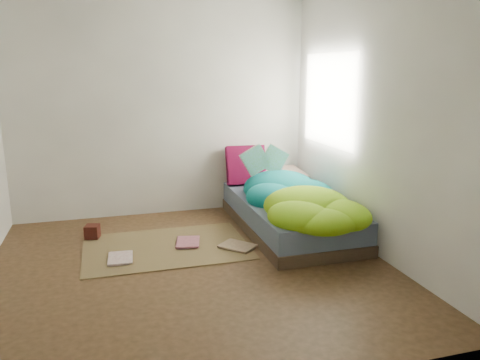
% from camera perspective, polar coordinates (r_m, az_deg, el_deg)
% --- Properties ---
extents(ground, '(3.50, 3.50, 0.00)m').
position_cam_1_polar(ground, '(4.27, -5.94, -10.59)').
color(ground, '#3A2916').
rests_on(ground, ground).
extents(room_walls, '(3.54, 3.54, 2.62)m').
position_cam_1_polar(room_walls, '(3.92, -6.35, 11.78)').
color(room_walls, beige).
rests_on(room_walls, ground).
extents(bed, '(1.00, 2.00, 0.34)m').
position_cam_1_polar(bed, '(5.18, 5.96, -4.24)').
color(bed, '#3B2C20').
rests_on(bed, ground).
extents(duvet, '(0.96, 1.84, 0.34)m').
position_cam_1_polar(duvet, '(4.89, 7.02, -1.17)').
color(duvet, '#076771').
rests_on(duvet, bed).
extents(rug, '(1.60, 1.10, 0.01)m').
position_cam_1_polar(rug, '(4.75, -8.95, -8.07)').
color(rug, brown).
rests_on(rug, ground).
extents(pillow_floral, '(0.70, 0.50, 0.14)m').
position_cam_1_polar(pillow_floral, '(5.84, 4.72, 0.28)').
color(pillow_floral, beige).
rests_on(pillow_floral, bed).
extents(pillow_magenta, '(0.48, 0.18, 0.47)m').
position_cam_1_polar(pillow_magenta, '(5.76, 0.71, 1.81)').
color(pillow_magenta, '#4C051B').
rests_on(pillow_magenta, bed).
extents(open_book, '(0.47, 0.16, 0.28)m').
position_cam_1_polar(open_book, '(5.33, 3.08, 3.51)').
color(open_book, '#2D893C').
rests_on(open_book, duvet).
extents(wooden_box, '(0.17, 0.17, 0.14)m').
position_cam_1_polar(wooden_box, '(5.14, -17.56, -6.01)').
color(wooden_box, '#38150C').
rests_on(wooden_box, rug).
extents(floor_book_a, '(0.24, 0.32, 0.02)m').
position_cam_1_polar(floor_book_a, '(4.53, -15.81, -9.28)').
color(floor_book_a, silver).
rests_on(floor_book_a, rug).
extents(floor_book_b, '(0.30, 0.36, 0.03)m').
position_cam_1_polar(floor_book_b, '(4.79, -7.79, -7.58)').
color(floor_book_b, '#C37079').
rests_on(floor_book_b, rug).
extents(floor_book_c, '(0.40, 0.41, 0.03)m').
position_cam_1_polar(floor_book_c, '(4.57, -1.10, -8.55)').
color(floor_book_c, tan).
rests_on(floor_book_c, rug).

